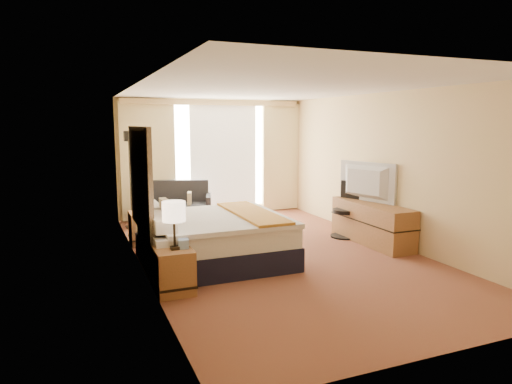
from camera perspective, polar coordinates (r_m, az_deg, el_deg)
name	(u,v)px	position (r m, az deg, el deg)	size (l,w,h in m)	color
floor	(276,254)	(7.38, 2.53, -7.71)	(4.20, 7.00, 0.02)	maroon
ceiling	(277,88)	(7.11, 2.67, 12.85)	(4.20, 7.00, 0.02)	silver
wall_back	(212,158)	(10.40, -5.51, 4.31)	(4.20, 0.02, 2.60)	#DCB586
wall_front	(447,214)	(4.24, 22.76, -2.59)	(4.20, 0.02, 2.60)	#DCB586
wall_left	(139,179)	(6.54, -14.37, 1.54)	(0.02, 7.00, 2.60)	#DCB586
wall_right	(387,168)	(8.23, 16.03, 2.88)	(0.02, 7.00, 2.60)	#DCB586
headboard	(140,179)	(6.74, -14.26, 1.58)	(0.06, 1.85, 1.50)	black
nightstand_left	(174,271)	(5.78, -10.25, -9.66)	(0.45, 0.52, 0.55)	#995B37
nightstand_right	(143,228)	(8.16, -13.90, -4.38)	(0.45, 0.52, 0.55)	#995B37
media_dresser	(372,223)	(8.21, 14.26, -3.78)	(0.50, 1.80, 0.70)	#995B37
window	(223,156)	(10.44, -4.14, 4.45)	(2.30, 0.02, 2.30)	white
curtains	(213,153)	(10.28, -5.35, 4.87)	(4.12, 0.19, 2.56)	beige
bed	(213,239)	(6.87, -5.35, -5.81)	(2.06, 1.89, 1.00)	black
loveseat	(178,209)	(9.73, -9.70, -2.11)	(1.54, 1.10, 0.87)	#582219
floor_lamp	(130,160)	(9.31, -15.52, 3.89)	(0.24, 0.24, 1.92)	black
desk_chair	(346,212)	(8.52, 11.22, -2.51)	(0.51, 0.51, 1.02)	black
lamp_left	(174,212)	(5.58, -10.23, -2.54)	(0.28, 0.28, 0.59)	black
lamp_right	(140,186)	(8.02, -14.32, 0.70)	(0.28, 0.28, 0.59)	black
tissue_box	(183,244)	(5.70, -9.07, -6.40)	(0.13, 0.13, 0.12)	#809DC6
telephone	(145,211)	(8.10, -13.74, -2.26)	(0.16, 0.12, 0.06)	black
television	(363,182)	(8.25, 13.19, 1.23)	(1.20, 0.16, 0.69)	black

